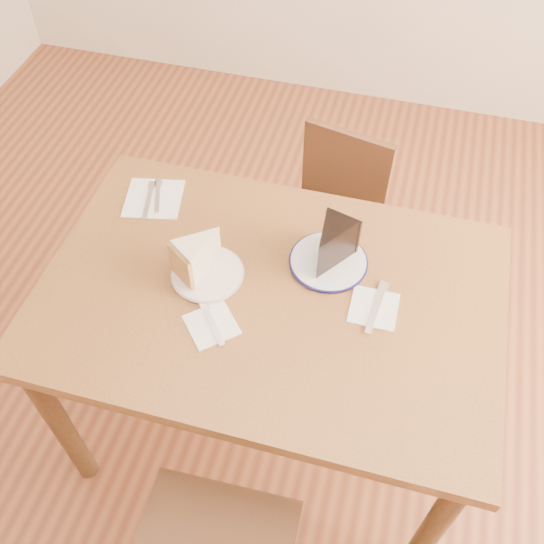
{
  "coord_description": "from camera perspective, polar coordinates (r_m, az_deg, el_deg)",
  "views": [
    {
      "loc": [
        0.25,
        -0.91,
        2.01
      ],
      "look_at": [
        -0.0,
        0.03,
        0.8
      ],
      "focal_mm": 40.0,
      "sensor_mm": 36.0,
      "label": 1
    }
  ],
  "objects": [
    {
      "name": "ground",
      "position": [
        2.22,
        -0.16,
        -13.61
      ],
      "size": [
        4.0,
        4.0,
        0.0
      ],
      "primitive_type": "plane",
      "color": "#4E2514",
      "rests_on": "ground"
    },
    {
      "name": "table",
      "position": [
        1.65,
        -0.21,
        -3.99
      ],
      "size": [
        1.2,
        0.8,
        0.75
      ],
      "color": "#492B14",
      "rests_on": "ground"
    },
    {
      "name": "chair_far",
      "position": [
        2.18,
        5.29,
        4.25
      ],
      "size": [
        0.45,
        0.45,
        0.76
      ],
      "rotation": [
        0.0,
        0.0,
        2.92
      ],
      "color": "#361C10",
      "rests_on": "ground"
    },
    {
      "name": "plate_cream",
      "position": [
        1.61,
        -6.07,
        -0.18
      ],
      "size": [
        0.19,
        0.19,
        0.01
      ],
      "primitive_type": "cylinder",
      "color": "silver",
      "rests_on": "table"
    },
    {
      "name": "plate_navy",
      "position": [
        1.64,
        5.33,
        0.98
      ],
      "size": [
        0.2,
        0.2,
        0.01
      ],
      "primitive_type": "cylinder",
      "color": "white",
      "rests_on": "table"
    },
    {
      "name": "carrot_cake",
      "position": [
        1.58,
        -6.61,
        1.65
      ],
      "size": [
        0.14,
        0.15,
        0.1
      ],
      "primitive_type": null,
      "rotation": [
        0.0,
        0.0,
        -0.6
      ],
      "color": "beige",
      "rests_on": "plate_cream"
    },
    {
      "name": "chocolate_cake",
      "position": [
        1.59,
        5.44,
        2.25
      ],
      "size": [
        0.13,
        0.16,
        0.11
      ],
      "primitive_type": null,
      "rotation": [
        0.0,
        0.0,
        2.86
      ],
      "color": "black",
      "rests_on": "plate_navy"
    },
    {
      "name": "napkin_cream",
      "position": [
        1.52,
        -5.7,
        -4.97
      ],
      "size": [
        0.16,
        0.16,
        0.0
      ],
      "primitive_type": "cube",
      "rotation": [
        0.0,
        0.0,
        0.74
      ],
      "color": "white",
      "rests_on": "table"
    },
    {
      "name": "napkin_navy",
      "position": [
        1.56,
        9.56,
        -3.36
      ],
      "size": [
        0.12,
        0.12,
        0.0
      ],
      "primitive_type": "cube",
      "rotation": [
        0.0,
        0.0,
        0.0
      ],
      "color": "white",
      "rests_on": "table"
    },
    {
      "name": "napkin_spare",
      "position": [
        1.83,
        -11.08,
        6.81
      ],
      "size": [
        0.19,
        0.19,
        0.0
      ],
      "primitive_type": "cube",
      "rotation": [
        0.0,
        0.0,
        0.21
      ],
      "color": "white",
      "rests_on": "table"
    },
    {
      "name": "fork_cream",
      "position": [
        1.52,
        -5.62,
        -4.85
      ],
      "size": [
        0.1,
        0.12,
        0.0
      ],
      "primitive_type": "cube",
      "rotation": [
        0.0,
        0.0,
        0.68
      ],
      "color": "white",
      "rests_on": "napkin_cream"
    },
    {
      "name": "knife_navy",
      "position": [
        1.56,
        9.8,
        -3.28
      ],
      "size": [
        0.03,
        0.17,
        0.0
      ],
      "primitive_type": "cube",
      "rotation": [
        0.0,
        0.0,
        -0.11
      ],
      "color": "silver",
      "rests_on": "napkin_navy"
    },
    {
      "name": "fork_spare",
      "position": [
        1.83,
        -10.71,
        7.05
      ],
      "size": [
        0.06,
        0.14,
        0.0
      ],
      "primitive_type": "cube",
      "rotation": [
        0.0,
        0.0,
        0.34
      ],
      "color": "silver",
      "rests_on": "napkin_spare"
    },
    {
      "name": "knife_spare",
      "position": [
        1.82,
        -11.55,
        6.59
      ],
      "size": [
        0.05,
        0.16,
        0.0
      ],
      "primitive_type": "cube",
      "rotation": [
        0.0,
        0.0,
        0.23
      ],
      "color": "silver",
      "rests_on": "napkin_spare"
    }
  ]
}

